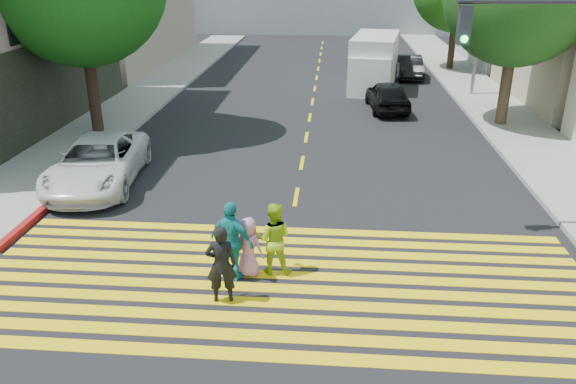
# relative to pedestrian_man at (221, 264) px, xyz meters

# --- Properties ---
(ground) EXTENTS (120.00, 120.00, 0.00)m
(ground) POSITION_rel_pedestrian_man_xyz_m (1.14, -0.47, -0.85)
(ground) COLOR black
(sidewalk_left) EXTENTS (3.00, 40.00, 0.15)m
(sidewalk_left) POSITION_rel_pedestrian_man_xyz_m (-7.36, 21.53, -0.77)
(sidewalk_left) COLOR gray
(sidewalk_left) RESTS_ON ground
(sidewalk_right) EXTENTS (3.00, 60.00, 0.15)m
(sidewalk_right) POSITION_rel_pedestrian_man_xyz_m (9.64, 14.53, -0.77)
(sidewalk_right) COLOR gray
(sidewalk_right) RESTS_ON ground
(curb_red) EXTENTS (0.20, 8.00, 0.16)m
(curb_red) POSITION_rel_pedestrian_man_xyz_m (-5.76, 5.53, -0.77)
(curb_red) COLOR maroon
(curb_red) RESTS_ON ground
(crosswalk) EXTENTS (13.40, 5.30, 0.01)m
(crosswalk) POSITION_rel_pedestrian_man_xyz_m (1.14, 0.81, -0.84)
(crosswalk) COLOR yellow
(crosswalk) RESTS_ON ground
(lane_line) EXTENTS (0.12, 34.40, 0.01)m
(lane_line) POSITION_rel_pedestrian_man_xyz_m (1.14, 22.03, -0.84)
(lane_line) COLOR yellow
(lane_line) RESTS_ON ground
(pedestrian_man) EXTENTS (0.69, 0.52, 1.69)m
(pedestrian_man) POSITION_rel_pedestrian_man_xyz_m (0.00, 0.00, 0.00)
(pedestrian_man) COLOR black
(pedestrian_man) RESTS_ON ground
(pedestrian_woman) EXTENTS (0.81, 0.63, 1.66)m
(pedestrian_woman) POSITION_rel_pedestrian_man_xyz_m (0.92, 1.22, -0.01)
(pedestrian_woman) COLOR #9CC91D
(pedestrian_woman) RESTS_ON ground
(pedestrian_child) EXTENTS (0.78, 0.65, 1.37)m
(pedestrian_child) POSITION_rel_pedestrian_man_xyz_m (0.39, 1.06, -0.16)
(pedestrian_child) COLOR #CA7CAD
(pedestrian_child) RESTS_ON ground
(pedestrian_extra) EXTENTS (1.14, 0.83, 1.80)m
(pedestrian_extra) POSITION_rel_pedestrian_man_xyz_m (0.07, 0.89, 0.06)
(pedestrian_extra) COLOR teal
(pedestrian_extra) RESTS_ON ground
(white_sedan) EXTENTS (2.93, 5.38, 1.43)m
(white_sedan) POSITION_rel_pedestrian_man_xyz_m (-5.02, 6.06, -0.13)
(white_sedan) COLOR silver
(white_sedan) RESTS_ON ground
(dark_car_near) EXTENTS (1.99, 4.17, 1.38)m
(dark_car_near) POSITION_rel_pedestrian_man_xyz_m (4.63, 16.07, -0.16)
(dark_car_near) COLOR black
(dark_car_near) RESTS_ON ground
(silver_car) EXTENTS (2.27, 4.46, 1.24)m
(silver_car) POSITION_rel_pedestrian_man_xyz_m (4.76, 31.45, -0.23)
(silver_car) COLOR gray
(silver_car) RESTS_ON ground
(dark_car_parked) EXTENTS (1.40, 3.87, 1.27)m
(dark_car_parked) POSITION_rel_pedestrian_man_xyz_m (6.57, 23.95, -0.21)
(dark_car_parked) COLOR black
(dark_car_parked) RESTS_ON ground
(white_van) EXTENTS (3.02, 6.10, 2.76)m
(white_van) POSITION_rel_pedestrian_man_xyz_m (4.27, 21.00, 0.46)
(white_van) COLOR #BABAC3
(white_van) RESTS_ON ground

